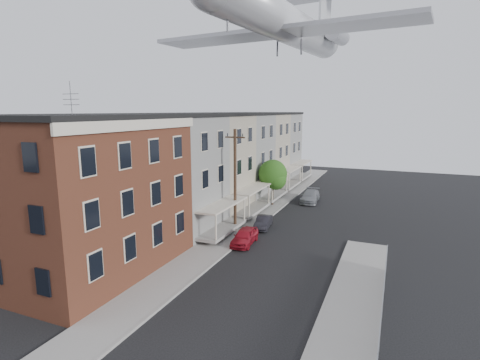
# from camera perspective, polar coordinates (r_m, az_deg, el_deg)

# --- Properties ---
(sidewalk_left) EXTENTS (3.00, 62.00, 0.12)m
(sidewalk_left) POSITION_cam_1_polar(r_m,az_deg,el_deg) (38.76, 2.96, -5.15)
(sidewalk_left) COLOR gray
(sidewalk_left) RESTS_ON ground
(sidewalk_right) EXTENTS (3.00, 26.00, 0.12)m
(sidewalk_right) POSITION_cam_1_polar(r_m,az_deg,el_deg) (20.13, 15.94, -21.23)
(sidewalk_right) COLOR gray
(sidewalk_right) RESTS_ON ground
(curb_left) EXTENTS (0.15, 62.00, 0.14)m
(curb_left) POSITION_cam_1_polar(r_m,az_deg,el_deg) (38.31, 5.01, -5.35)
(curb_left) COLOR gray
(curb_left) RESTS_ON ground
(curb_right) EXTENTS (0.15, 26.00, 0.14)m
(curb_right) POSITION_cam_1_polar(r_m,az_deg,el_deg) (20.29, 11.60, -20.71)
(curb_right) COLOR gray
(curb_right) RESTS_ON ground
(corner_building) EXTENTS (10.31, 12.30, 12.15)m
(corner_building) POSITION_cam_1_polar(r_m,az_deg,el_deg) (26.88, -23.21, -1.84)
(corner_building) COLOR #351A11
(corner_building) RESTS_ON ground
(row_house_a) EXTENTS (11.98, 7.00, 10.30)m
(row_house_a) POSITION_cam_1_polar(r_m,az_deg,el_deg) (34.00, -11.66, 1.18)
(row_house_a) COLOR slate
(row_house_a) RESTS_ON ground
(row_house_b) EXTENTS (11.98, 7.00, 10.30)m
(row_house_b) POSITION_cam_1_polar(r_m,az_deg,el_deg) (39.90, -5.98, 2.70)
(row_house_b) COLOR slate
(row_house_b) RESTS_ON ground
(row_house_c) EXTENTS (11.98, 7.00, 10.30)m
(row_house_c) POSITION_cam_1_polar(r_m,az_deg,el_deg) (46.10, -1.79, 3.80)
(row_house_c) COLOR slate
(row_house_c) RESTS_ON ground
(row_house_d) EXTENTS (11.98, 7.00, 10.30)m
(row_house_d) POSITION_cam_1_polar(r_m,az_deg,el_deg) (52.51, 1.40, 4.63)
(row_house_d) COLOR slate
(row_house_d) RESTS_ON ground
(row_house_e) EXTENTS (11.98, 7.00, 10.30)m
(row_house_e) POSITION_cam_1_polar(r_m,az_deg,el_deg) (59.05, 3.89, 5.26)
(row_house_e) COLOR slate
(row_house_e) RESTS_ON ground
(chainlink_fence) EXTENTS (0.06, 18.06, 1.90)m
(chainlink_fence) POSITION_cam_1_polar(r_m,az_deg,el_deg) (18.73, 20.55, -20.78)
(chainlink_fence) COLOR gray
(chainlink_fence) RESTS_ON ground
(utility_pole) EXTENTS (1.80, 0.26, 9.00)m
(utility_pole) POSITION_cam_1_polar(r_m,az_deg,el_deg) (32.31, -0.75, 0.10)
(utility_pole) COLOR black
(utility_pole) RESTS_ON ground
(street_tree) EXTENTS (3.22, 3.20, 5.20)m
(street_tree) POSITION_cam_1_polar(r_m,az_deg,el_deg) (41.57, 5.14, 0.69)
(street_tree) COLOR black
(street_tree) RESTS_ON ground
(car_near) EXTENTS (1.80, 3.87, 1.28)m
(car_near) POSITION_cam_1_polar(r_m,az_deg,el_deg) (30.18, 0.72, -8.59)
(car_near) COLOR maroon
(car_near) RESTS_ON ground
(car_mid) EXTENTS (1.62, 3.49, 1.11)m
(car_mid) POSITION_cam_1_polar(r_m,az_deg,el_deg) (34.21, 3.57, -6.43)
(car_mid) COLOR black
(car_mid) RESTS_ON ground
(car_far) EXTENTS (2.21, 4.80, 1.36)m
(car_far) POSITION_cam_1_polar(r_m,az_deg,el_deg) (44.46, 10.65, -2.45)
(car_far) COLOR gray
(car_far) RESTS_ON ground
(airplane) EXTENTS (23.15, 26.43, 7.61)m
(airplane) POSITION_cam_1_polar(r_m,az_deg,el_deg) (35.45, 7.34, 22.41)
(airplane) COLOR silver
(airplane) RESTS_ON ground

